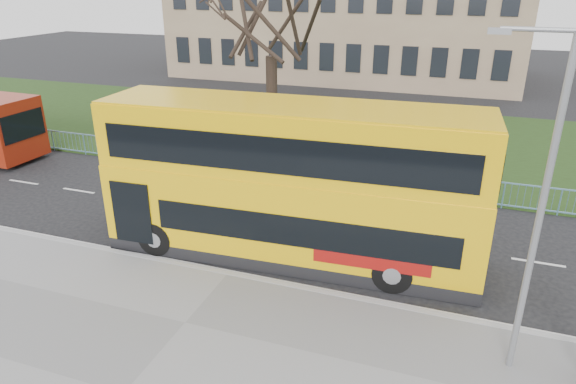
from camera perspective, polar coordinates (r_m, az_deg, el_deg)
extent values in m
plane|color=black|center=(17.15, -4.40, -6.73)|extent=(120.00, 120.00, 0.00)
cube|color=#98989A|center=(15.91, -6.67, -9.08)|extent=(80.00, 0.20, 0.14)
cube|color=#1E3212|center=(29.79, 6.70, 6.22)|extent=(80.00, 15.40, 0.08)
cube|color=#EFB70A|center=(16.36, 0.27, -2.29)|extent=(11.89, 3.40, 2.18)
cube|color=#EFB70A|center=(15.86, 0.28, 1.90)|extent=(11.89, 3.40, 0.38)
cube|color=#EFB70A|center=(15.48, 0.28, 5.95)|extent=(11.82, 3.34, 1.96)
cube|color=black|center=(14.94, 1.23, -4.50)|extent=(9.06, 0.51, 0.95)
cube|color=black|center=(14.25, -1.29, 4.02)|extent=(10.80, 0.60, 1.06)
cylinder|color=black|center=(17.30, -14.48, -5.00)|extent=(1.18, 0.37, 1.16)
cylinder|color=black|center=(15.17, 11.51, -8.88)|extent=(1.18, 0.37, 1.16)
cylinder|color=gray|center=(11.67, 26.11, -2.85)|extent=(0.15, 0.15, 7.43)
cylinder|color=gray|center=(10.70, 26.07, 15.91)|extent=(1.30, 0.10, 0.09)
cube|color=gray|center=(10.66, 22.45, 16.20)|extent=(0.42, 0.17, 0.11)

